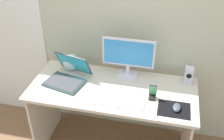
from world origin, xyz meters
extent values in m
cube|color=#B8B99E|center=(0.00, 0.40, 1.25)|extent=(6.00, 0.04, 2.50)
cube|color=white|center=(-1.18, 0.37, 1.01)|extent=(0.82, 0.02, 2.02)
cube|color=beige|center=(0.00, 0.00, 0.73)|extent=(1.43, 0.63, 0.03)
cube|color=beige|center=(-0.67, 0.00, 0.36)|extent=(0.02, 0.59, 0.72)
cube|color=beige|center=(0.67, 0.00, 0.36)|extent=(0.02, 0.59, 0.72)
cube|color=silver|center=(0.09, 0.23, 0.75)|extent=(0.18, 0.14, 0.01)
cylinder|color=silver|center=(0.09, 0.23, 0.80)|extent=(0.04, 0.04, 0.09)
cube|color=silver|center=(0.09, 0.23, 0.98)|extent=(0.47, 0.02, 0.26)
cube|color=#338CD8|center=(0.09, 0.22, 0.98)|extent=(0.43, 0.00, 0.23)
cube|color=silver|center=(0.63, 0.23, 0.82)|extent=(0.07, 0.07, 0.15)
cylinder|color=black|center=(0.63, 0.19, 0.84)|extent=(0.04, 0.00, 0.04)
cube|color=#2F434A|center=(-0.43, -0.03, 0.75)|extent=(0.37, 0.30, 0.02)
cube|color=#47474C|center=(-0.43, -0.04, 0.76)|extent=(0.32, 0.24, 0.00)
cube|color=#2F434A|center=(-0.39, 0.13, 0.86)|extent=(0.34, 0.17, 0.21)
cube|color=#26A5BF|center=(-0.39, 0.12, 0.87)|extent=(0.31, 0.15, 0.18)
sphere|color=silver|center=(-0.45, 0.21, 0.82)|extent=(0.16, 0.16, 0.16)
cube|color=white|center=(0.09, -0.18, 0.75)|extent=(0.41, 0.13, 0.01)
cube|color=black|center=(0.52, -0.16, 0.75)|extent=(0.25, 0.20, 0.00)
ellipsoid|color=#45525E|center=(0.54, -0.16, 0.77)|extent=(0.06, 0.10, 0.04)
cube|color=black|center=(0.34, -0.07, 0.75)|extent=(0.06, 0.05, 0.02)
cube|color=#342E3B|center=(0.34, -0.06, 0.82)|extent=(0.06, 0.04, 0.12)
cube|color=#4CB266|center=(0.34, -0.06, 0.82)|extent=(0.05, 0.03, 0.10)
camera|label=1|loc=(0.41, -1.82, 2.16)|focal=43.73mm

